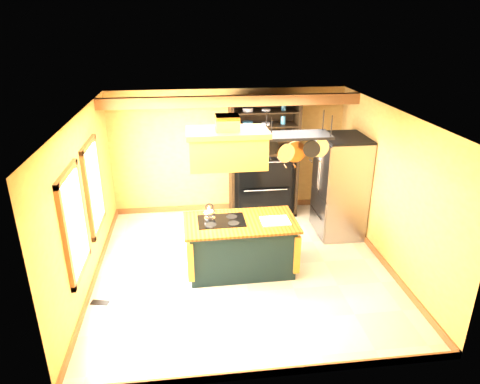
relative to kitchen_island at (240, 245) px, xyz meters
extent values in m
plane|color=beige|center=(0.05, 0.05, -0.47)|extent=(5.00, 5.00, 0.00)
plane|color=white|center=(0.05, 0.05, 2.23)|extent=(5.00, 5.00, 0.00)
cube|color=gold|center=(0.05, 2.55, 0.88)|extent=(5.00, 0.02, 2.70)
cube|color=gold|center=(0.05, -2.45, 0.88)|extent=(5.00, 0.02, 2.70)
cube|color=gold|center=(-2.45, 0.05, 0.88)|extent=(0.02, 5.00, 2.70)
cube|color=gold|center=(2.55, 0.05, 0.88)|extent=(0.02, 5.00, 2.70)
cube|color=brown|center=(0.05, 1.75, 2.12)|extent=(5.00, 0.15, 0.20)
cube|color=brown|center=(-2.42, -0.75, 0.93)|extent=(0.06, 1.06, 1.56)
cube|color=white|center=(-2.40, -0.75, 0.93)|extent=(0.02, 0.85, 1.34)
cube|color=brown|center=(-2.42, 0.65, 0.93)|extent=(0.06, 1.06, 1.56)
cube|color=white|center=(-2.40, 0.65, 0.93)|extent=(0.02, 0.85, 1.34)
cube|color=#13282B|center=(0.00, 0.00, -0.03)|extent=(1.73, 0.96, 0.88)
cube|color=brown|center=(0.00, 0.00, 0.43)|extent=(1.89, 1.07, 0.04)
cube|color=black|center=(-0.31, 0.05, 0.46)|extent=(0.79, 0.55, 0.01)
ellipsoid|color=silver|center=(-0.50, 0.17, 0.56)|extent=(0.20, 0.20, 0.16)
cube|color=white|center=(0.57, -0.07, 0.46)|extent=(0.47, 0.37, 0.02)
cube|color=#B4842D|center=(-0.20, 0.00, 1.68)|extent=(1.18, 0.63, 0.50)
cube|color=brown|center=(-0.20, 0.00, 1.97)|extent=(1.25, 0.71, 0.08)
cube|color=#B4842D|center=(-0.20, 0.00, 2.08)|extent=(0.35, 0.35, 0.30)
cube|color=black|center=(0.90, 0.00, 1.89)|extent=(1.02, 0.51, 0.04)
cylinder|color=black|center=(0.44, -0.21, 2.06)|extent=(0.02, 0.02, 0.34)
cylinder|color=black|center=(1.36, 0.20, 2.06)|extent=(0.02, 0.02, 0.34)
cylinder|color=black|center=(0.49, 0.10, 1.69)|extent=(0.27, 0.04, 0.27)
cylinder|color=silver|center=(0.70, -0.10, 1.64)|extent=(0.31, 0.04, 0.31)
cylinder|color=#C56B31|center=(0.90, 0.10, 1.59)|extent=(0.35, 0.04, 0.35)
cylinder|color=black|center=(1.11, -0.10, 1.69)|extent=(0.27, 0.04, 0.27)
cylinder|color=silver|center=(1.31, 0.10, 1.64)|extent=(0.31, 0.04, 0.31)
cube|color=gray|center=(2.12, 1.15, 0.51)|extent=(0.81, 1.00, 1.95)
cube|color=gray|center=(1.70, 0.90, 0.94)|extent=(0.03, 0.48, 1.05)
cube|color=gray|center=(1.70, 1.40, 0.94)|extent=(0.03, 0.48, 1.05)
cube|color=gray|center=(1.70, 1.15, -0.02)|extent=(0.03, 0.96, 0.82)
cube|color=black|center=(2.12, 1.15, -0.44)|extent=(0.77, 0.95, 0.06)
cube|color=black|center=(0.77, 2.50, 0.79)|extent=(1.43, 0.06, 2.53)
cube|color=black|center=(0.09, 2.23, 0.79)|extent=(0.06, 0.60, 2.53)
cube|color=black|center=(1.45, 2.23, 0.79)|extent=(0.06, 0.60, 2.53)
cube|color=black|center=(0.77, 2.23, 0.96)|extent=(1.43, 0.60, 0.05)
cube|color=black|center=(0.77, 2.26, 0.28)|extent=(1.31, 0.50, 1.37)
cube|color=black|center=(0.77, 1.91, 0.57)|extent=(1.11, 0.04, 0.60)
cube|color=black|center=(0.77, 1.91, -0.03)|extent=(1.11, 0.04, 0.55)
cube|color=black|center=(0.77, 2.23, 1.23)|extent=(1.31, 0.54, 0.02)
cube|color=black|center=(0.77, 2.23, 1.53)|extent=(1.31, 0.54, 0.03)
cube|color=black|center=(0.77, 2.23, 1.82)|extent=(1.31, 0.54, 0.03)
cylinder|color=white|center=(0.42, 2.18, 1.28)|extent=(0.22, 0.22, 0.07)
cylinder|color=teal|center=(1.16, 2.18, 1.63)|extent=(0.10, 0.10, 0.17)
cube|color=black|center=(-2.25, -0.69, -0.46)|extent=(0.30, 0.18, 0.01)
camera|label=1|loc=(-0.78, -6.33, 3.60)|focal=32.00mm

